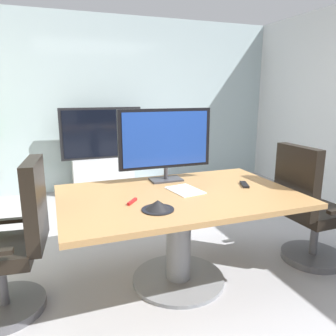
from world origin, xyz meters
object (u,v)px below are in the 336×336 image
at_px(wall_display_unit, 103,165).
at_px(conference_phone, 158,206).
at_px(tv_monitor, 165,141).
at_px(office_chair_left, 13,251).
at_px(conference_table, 179,217).
at_px(office_chair_right, 309,215).
at_px(remote_control, 244,184).

xyz_separation_m(wall_display_unit, conference_phone, (-0.07, -2.92, 0.35)).
relative_size(tv_monitor, wall_display_unit, 0.64).
relative_size(office_chair_left, tv_monitor, 1.30).
distance_m(office_chair_left, wall_display_unit, 2.77).
bearing_deg(tv_monitor, office_chair_left, -164.33).
distance_m(conference_table, tv_monitor, 0.69).
bearing_deg(conference_table, wall_display_unit, 94.19).
distance_m(office_chair_left, tv_monitor, 1.45).
height_order(office_chair_right, remote_control, office_chair_right).
bearing_deg(conference_phone, remote_control, 19.20).
bearing_deg(wall_display_unit, remote_control, -73.05).
distance_m(office_chair_right, wall_display_unit, 3.08).
bearing_deg(tv_monitor, remote_control, -34.39).
bearing_deg(office_chair_right, conference_phone, 95.34).
height_order(office_chair_left, wall_display_unit, wall_display_unit).
relative_size(wall_display_unit, remote_control, 7.71).
height_order(office_chair_left, remote_control, office_chair_left).
bearing_deg(wall_display_unit, office_chair_right, -62.85).
relative_size(office_chair_right, remote_control, 6.41).
height_order(tv_monitor, remote_control, tv_monitor).
xyz_separation_m(office_chair_right, tv_monitor, (-1.18, 0.52, 0.66)).
bearing_deg(office_chair_left, conference_table, 93.39).
relative_size(wall_display_unit, conference_phone, 5.95).
height_order(wall_display_unit, conference_phone, wall_display_unit).
bearing_deg(tv_monitor, conference_phone, -113.50).
distance_m(conference_table, conference_phone, 0.45).
relative_size(tv_monitor, remote_control, 4.94).
height_order(office_chair_left, tv_monitor, tv_monitor).
bearing_deg(tv_monitor, wall_display_unit, 95.82).
xyz_separation_m(conference_table, office_chair_right, (1.21, -0.11, -0.10)).
relative_size(office_chair_right, tv_monitor, 1.30).
xyz_separation_m(office_chair_right, conference_phone, (-1.48, -0.18, 0.33)).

